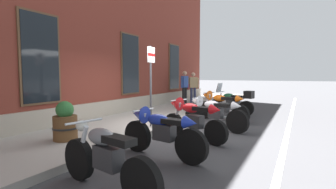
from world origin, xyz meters
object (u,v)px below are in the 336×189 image
at_px(pedestrian_tan_coat, 193,86).
at_px(barrel_planter, 65,123).
at_px(motorcycle_blue_sport, 160,130).
at_px(pedestrian_blue_top, 185,85).
at_px(parking_sign, 151,75).
at_px(motorcycle_grey_naked, 106,158).
at_px(motorcycle_red_sport, 191,117).
at_px(motorcycle_green_touring, 233,102).
at_px(motorcycle_white_sport, 212,111).
at_px(motorcycle_orange_sport, 220,105).

bearing_deg(pedestrian_tan_coat, barrel_planter, -177.46).
relative_size(motorcycle_blue_sport, pedestrian_blue_top, 1.19).
bearing_deg(parking_sign, motorcycle_grey_naked, -157.99).
distance_m(motorcycle_grey_naked, motorcycle_red_sport, 3.23).
bearing_deg(motorcycle_green_touring, barrel_planter, 160.40).
distance_m(motorcycle_grey_naked, barrel_planter, 2.70).
distance_m(motorcycle_grey_naked, motorcycle_green_touring, 7.82).
bearing_deg(motorcycle_green_touring, motorcycle_blue_sport, 179.68).
bearing_deg(motorcycle_grey_naked, motorcycle_white_sport, -0.59).
bearing_deg(motorcycle_red_sport, motorcycle_white_sport, -3.63).
xyz_separation_m(motorcycle_white_sport, motorcycle_green_touring, (3.14, 0.09, -0.01)).
bearing_deg(motorcycle_red_sport, pedestrian_tan_coat, 21.77).
height_order(motorcycle_red_sport, pedestrian_tan_coat, pedestrian_tan_coat).
height_order(motorcycle_blue_sport, motorcycle_white_sport, motorcycle_white_sport).
height_order(motorcycle_red_sport, barrel_planter, motorcycle_red_sport).
xyz_separation_m(motorcycle_red_sport, pedestrian_tan_coat, (6.79, 2.71, 0.49)).
xyz_separation_m(motorcycle_grey_naked, parking_sign, (3.53, 1.43, 1.18)).
height_order(motorcycle_red_sport, motorcycle_orange_sport, motorcycle_orange_sport).
bearing_deg(motorcycle_blue_sport, pedestrian_tan_coat, 17.78).
relative_size(motorcycle_white_sport, pedestrian_blue_top, 1.27).
height_order(motorcycle_orange_sport, pedestrian_tan_coat, pedestrian_tan_coat).
distance_m(motorcycle_orange_sport, motorcycle_green_touring, 1.68).
bearing_deg(motorcycle_blue_sport, pedestrian_blue_top, 20.52).
relative_size(motorcycle_green_touring, parking_sign, 0.84).
bearing_deg(motorcycle_blue_sport, barrel_planter, 99.38).
relative_size(motorcycle_red_sport, motorcycle_orange_sport, 0.92).
bearing_deg(motorcycle_green_touring, motorcycle_orange_sport, 176.83).
distance_m(motorcycle_red_sport, motorcycle_orange_sport, 2.91).
distance_m(motorcycle_green_touring, barrel_planter, 6.92).
xyz_separation_m(motorcycle_green_touring, pedestrian_tan_coat, (2.20, 2.71, 0.52)).
bearing_deg(motorcycle_white_sport, barrel_planter, 144.43).
bearing_deg(parking_sign, motorcycle_red_sport, -102.47).
xyz_separation_m(motorcycle_white_sport, pedestrian_tan_coat, (5.34, 2.80, 0.52)).
distance_m(motorcycle_blue_sport, pedestrian_blue_top, 8.22).
relative_size(motorcycle_green_touring, pedestrian_blue_top, 1.14).
height_order(motorcycle_blue_sport, motorcycle_green_touring, motorcycle_green_touring).
height_order(motorcycle_grey_naked, barrel_planter, barrel_planter).
relative_size(motorcycle_orange_sport, barrel_planter, 2.33).
xyz_separation_m(pedestrian_blue_top, pedestrian_tan_coat, (0.66, -0.20, -0.05)).
relative_size(motorcycle_green_touring, barrel_planter, 2.16).
bearing_deg(motorcycle_red_sport, motorcycle_grey_naked, -179.22).
relative_size(motorcycle_orange_sport, parking_sign, 0.90).
height_order(motorcycle_white_sport, motorcycle_orange_sport, motorcycle_orange_sport).
height_order(pedestrian_blue_top, pedestrian_tan_coat, pedestrian_blue_top).
distance_m(motorcycle_white_sport, motorcycle_orange_sport, 1.47).
height_order(motorcycle_grey_naked, motorcycle_red_sport, motorcycle_red_sport).
bearing_deg(pedestrian_blue_top, pedestrian_tan_coat, -16.84).
xyz_separation_m(motorcycle_grey_naked, barrel_planter, (1.30, 2.37, 0.06)).
xyz_separation_m(motorcycle_grey_naked, motorcycle_orange_sport, (6.14, 0.14, 0.10)).
relative_size(motorcycle_red_sport, motorcycle_white_sport, 0.90).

